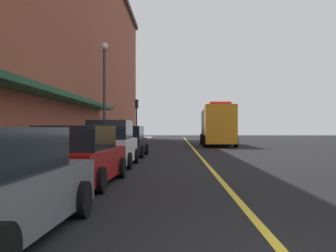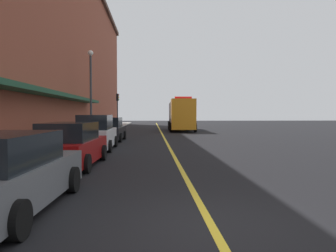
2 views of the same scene
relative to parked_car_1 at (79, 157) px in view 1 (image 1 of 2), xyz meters
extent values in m
plane|color=black|center=(4.01, 18.45, -0.77)|extent=(112.00, 112.00, 0.00)
cube|color=#9E9B93|center=(-2.19, 18.45, -0.69)|extent=(2.40, 70.00, 0.15)
cube|color=gold|center=(4.01, 18.45, -0.76)|extent=(0.16, 70.00, 0.01)
cube|color=brown|center=(-9.24, 17.45, 7.75)|extent=(11.70, 64.00, 17.04)
cube|color=#19472D|center=(-2.84, 9.45, 2.33)|extent=(1.20, 22.40, 0.24)
cylinder|color=black|center=(1.02, -4.02, -0.45)|extent=(0.24, 0.65, 0.64)
cube|color=maroon|center=(0.00, 0.07, -0.19)|extent=(1.96, 4.84, 0.80)
cube|color=black|center=(-0.01, -0.17, 0.53)|extent=(1.70, 2.68, 0.65)
cylinder|color=black|center=(-0.85, 1.58, -0.45)|extent=(0.24, 0.65, 0.64)
cylinder|color=black|center=(0.96, 1.51, -0.45)|extent=(0.24, 0.65, 0.64)
cylinder|color=black|center=(-0.95, -1.38, -0.45)|extent=(0.24, 0.65, 0.64)
cylinder|color=black|center=(0.85, -1.45, -0.45)|extent=(0.24, 0.65, 0.64)
cube|color=silver|center=(0.01, 5.48, -0.12)|extent=(1.73, 4.32, 0.94)
cube|color=black|center=(0.01, 5.27, 0.73)|extent=(1.55, 2.38, 0.77)
cylinder|color=black|center=(-0.86, 6.82, -0.45)|extent=(0.22, 0.64, 0.64)
cylinder|color=black|center=(0.88, 6.82, -0.45)|extent=(0.22, 0.64, 0.64)
cylinder|color=black|center=(-0.87, 4.15, -0.45)|extent=(0.22, 0.64, 0.64)
cylinder|color=black|center=(0.88, 4.15, -0.45)|extent=(0.22, 0.64, 0.64)
cube|color=black|center=(-0.04, 11.22, -0.18)|extent=(1.97, 4.28, 0.82)
cube|color=black|center=(-0.04, 11.01, 0.57)|extent=(1.74, 2.37, 0.67)
cylinder|color=black|center=(-0.95, 12.56, -0.45)|extent=(0.24, 0.65, 0.64)
cylinder|color=black|center=(0.94, 12.51, -0.45)|extent=(0.24, 0.65, 0.64)
cylinder|color=black|center=(-1.01, 9.94, -0.45)|extent=(0.24, 0.65, 0.64)
cylinder|color=black|center=(0.87, 9.89, -0.45)|extent=(0.24, 0.65, 0.64)
cube|color=orange|center=(6.29, 21.36, 1.10)|extent=(2.56, 2.64, 3.15)
cube|color=#3F3F42|center=(6.42, 26.13, 0.98)|extent=(2.66, 6.30, 2.89)
cube|color=red|center=(6.29, 21.36, 2.80)|extent=(1.76, 0.65, 0.24)
cylinder|color=black|center=(7.55, 21.42, -0.27)|extent=(0.33, 1.01, 1.00)
cylinder|color=black|center=(5.03, 21.49, -0.27)|extent=(0.33, 1.01, 1.00)
cylinder|color=black|center=(7.66, 25.31, -0.27)|extent=(0.33, 1.01, 1.00)
cylinder|color=black|center=(5.14, 25.38, -0.27)|extent=(0.33, 1.01, 1.00)
cylinder|color=black|center=(7.73, 27.84, -0.27)|extent=(0.33, 1.01, 1.00)
cylinder|color=black|center=(5.21, 27.91, -0.27)|extent=(0.33, 1.01, 1.00)
cylinder|color=#4C4C51|center=(-1.34, 0.41, -0.09)|extent=(0.07, 0.07, 1.05)
cube|color=black|center=(-1.34, 0.41, 0.57)|extent=(0.14, 0.18, 0.28)
cylinder|color=#4C4C51|center=(-1.34, 3.09, -0.09)|extent=(0.07, 0.07, 1.05)
cube|color=black|center=(-1.34, 3.09, 0.57)|extent=(0.14, 0.18, 0.28)
cylinder|color=#4C4C51|center=(-1.34, 12.04, -0.09)|extent=(0.07, 0.07, 1.05)
cube|color=black|center=(-1.34, 12.04, 0.57)|extent=(0.14, 0.18, 0.28)
cylinder|color=#33383D|center=(-1.94, 14.71, 2.63)|extent=(0.18, 0.18, 6.50)
sphere|color=white|center=(-1.94, 14.71, 6.10)|extent=(0.44, 0.44, 0.44)
cylinder|color=#232326|center=(-1.29, 29.29, 1.08)|extent=(0.14, 0.14, 3.40)
cube|color=black|center=(-1.29, 29.29, 3.23)|extent=(0.28, 0.36, 0.90)
sphere|color=red|center=(-1.13, 29.29, 3.53)|extent=(0.16, 0.16, 0.16)
sphere|color=gold|center=(-1.13, 29.29, 3.23)|extent=(0.16, 0.16, 0.16)
sphere|color=green|center=(-1.13, 29.29, 2.93)|extent=(0.16, 0.16, 0.16)
camera|label=1|loc=(2.66, -10.98, 0.80)|focal=42.70mm
camera|label=2|loc=(2.96, -12.10, 1.19)|focal=34.67mm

